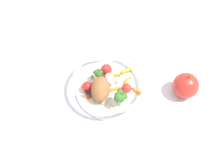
% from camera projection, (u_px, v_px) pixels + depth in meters
% --- Properties ---
extents(ground_plane, '(2.40, 2.40, 0.00)m').
position_uv_depth(ground_plane, '(111.00, 90.00, 0.77)').
color(ground_plane, white).
extents(food_container, '(0.21, 0.21, 0.07)m').
position_uv_depth(food_container, '(110.00, 85.00, 0.74)').
color(food_container, white).
rests_on(food_container, ground_plane).
extents(loose_apple, '(0.07, 0.07, 0.08)m').
position_uv_depth(loose_apple, '(186.00, 86.00, 0.74)').
color(loose_apple, red).
rests_on(loose_apple, ground_plane).
extents(folded_napkin, '(0.17, 0.18, 0.01)m').
position_uv_depth(folded_napkin, '(63.00, 54.00, 0.84)').
color(folded_napkin, white).
rests_on(folded_napkin, ground_plane).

